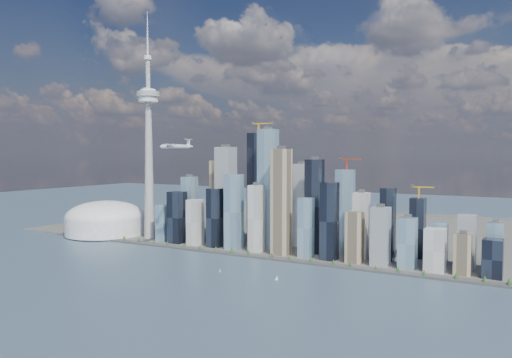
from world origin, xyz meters
The scene contains 10 objects.
ground centered at (0.00, 0.00, 0.00)m, with size 4000.00×4000.00×0.00m, color #303F54.
seawall centered at (0.00, 250.00, 2.00)m, with size 1100.00×22.00×4.00m, color #383838.
land centered at (0.00, 700.00, 1.50)m, with size 1400.00×900.00×3.00m, color #4C4C47.
shoreline_trees centered at (0.00, 250.00, 8.78)m, with size 960.53×7.20×8.80m.
skyscraper_cluster centered at (59.61, 336.81, 87.93)m, with size 736.00×142.00×281.70m.
needle_tower centered at (-300.00, 310.00, 235.84)m, with size 56.00×56.00×550.50m.
dome_stadium centered at (-440.00, 300.00, 39.44)m, with size 200.00×200.00×86.00m.
airplane centered at (-108.72, 174.14, 226.43)m, with size 76.09×67.61×18.60m.
sailboat_west centered at (39.26, 110.38, 2.77)m, with size 6.18×3.26×8.65m.
sailboat_east centered at (152.85, 109.85, 2.65)m, with size 5.94×2.90×8.26m.
Camera 1 is at (526.14, -625.18, 212.47)m, focal length 35.00 mm.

